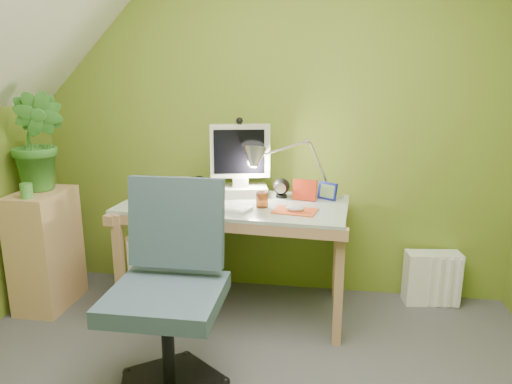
# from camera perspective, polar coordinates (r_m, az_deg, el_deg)

# --- Properties ---
(wall_back) EXTENTS (3.20, 0.01, 2.40)m
(wall_back) POSITION_cam_1_polar(r_m,az_deg,el_deg) (3.18, 1.69, 8.76)
(wall_back) COLOR olive
(wall_back) RESTS_ON floor
(desk) EXTENTS (1.41, 0.78, 0.73)m
(desk) POSITION_cam_1_polar(r_m,az_deg,el_deg) (3.01, -2.49, -7.95)
(desk) COLOR tan
(desk) RESTS_ON floor
(monitor) EXTENTS (0.43, 0.30, 0.53)m
(monitor) POSITION_cam_1_polar(r_m,az_deg,el_deg) (3.01, -1.94, 4.49)
(monitor) COLOR #BABAA8
(monitor) RESTS_ON desk
(speaker_left) EXTENTS (0.12, 0.12, 0.12)m
(speaker_left) POSITION_cam_1_polar(r_m,az_deg,el_deg) (3.09, -6.90, 0.85)
(speaker_left) COLOR black
(speaker_left) RESTS_ON desk
(speaker_right) EXTENTS (0.11, 0.11, 0.13)m
(speaker_right) POSITION_cam_1_polar(r_m,az_deg,el_deg) (3.00, 3.10, 0.51)
(speaker_right) COLOR black
(speaker_right) RESTS_ON desk
(keyboard) EXTENTS (0.43, 0.26, 0.02)m
(keyboard) POSITION_cam_1_polar(r_m,az_deg,el_deg) (2.78, -4.75, -1.73)
(keyboard) COLOR white
(keyboard) RESTS_ON desk
(mousepad) EXTENTS (0.27, 0.21, 0.01)m
(mousepad) POSITION_cam_1_polar(r_m,az_deg,el_deg) (2.71, 4.74, -2.30)
(mousepad) COLOR #C7491F
(mousepad) RESTS_ON desk
(mouse) EXTENTS (0.12, 0.08, 0.04)m
(mouse) POSITION_cam_1_polar(r_m,az_deg,el_deg) (2.71, 4.75, -1.98)
(mouse) COLOR silver
(mouse) RESTS_ON mousepad
(amber_tumbler) EXTENTS (0.07, 0.07, 0.09)m
(amber_tumbler) POSITION_cam_1_polar(r_m,az_deg,el_deg) (2.78, 0.74, -0.93)
(amber_tumbler) COLOR brown
(amber_tumbler) RESTS_ON desk
(candle_cluster) EXTENTS (0.16, 0.14, 0.12)m
(candle_cluster) POSITION_cam_1_polar(r_m,az_deg,el_deg) (3.06, -13.60, 0.34)
(candle_cluster) COLOR #AF1111
(candle_cluster) RESTS_ON desk
(photo_frame_red) EXTENTS (0.15, 0.05, 0.13)m
(photo_frame_red) POSITION_cam_1_polar(r_m,az_deg,el_deg) (2.95, 5.92, 0.25)
(photo_frame_red) COLOR #AB2712
(photo_frame_red) RESTS_ON desk
(photo_frame_blue) EXTENTS (0.12, 0.08, 0.11)m
(photo_frame_blue) POSITION_cam_1_polar(r_m,az_deg,el_deg) (2.98, 8.65, 0.14)
(photo_frame_blue) COLOR navy
(photo_frame_blue) RESTS_ON desk
(photo_frame_green) EXTENTS (0.14, 0.05, 0.12)m
(photo_frame_green) POSITION_cam_1_polar(r_m,az_deg,el_deg) (3.11, -9.30, 0.78)
(photo_frame_green) COLOR #B7C587
(photo_frame_green) RESTS_ON desk
(desk_lamp) EXTENTS (0.55, 0.31, 0.55)m
(desk_lamp) POSITION_cam_1_polar(r_m,az_deg,el_deg) (2.96, 6.67, 4.47)
(desk_lamp) COLOR silver
(desk_lamp) RESTS_ON desk
(side_ledge) EXTENTS (0.29, 0.44, 0.77)m
(side_ledge) POSITION_cam_1_polar(r_m,az_deg,el_deg) (3.38, -24.10, -6.38)
(side_ledge) COLOR tan
(side_ledge) RESTS_ON floor
(potted_plant) EXTENTS (0.36, 0.29, 0.63)m
(potted_plant) POSITION_cam_1_polar(r_m,az_deg,el_deg) (3.25, -24.88, 5.58)
(potted_plant) COLOR #337627
(potted_plant) RESTS_ON side_ledge
(green_cup) EXTENTS (0.09, 0.09, 0.09)m
(green_cup) POSITION_cam_1_polar(r_m,az_deg,el_deg) (3.13, -26.05, 0.13)
(green_cup) COLOR #4B953E
(green_cup) RESTS_ON side_ledge
(task_chair) EXTENTS (0.59, 0.59, 1.05)m
(task_chair) POSITION_cam_1_polar(r_m,az_deg,el_deg) (2.24, -10.93, -11.92)
(task_chair) COLOR #384C5C
(task_chair) RESTS_ON floor
(radiator) EXTENTS (0.37, 0.19, 0.35)m
(radiator) POSITION_cam_1_polar(r_m,az_deg,el_deg) (3.40, 20.54, -9.72)
(radiator) COLOR white
(radiator) RESTS_ON floor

